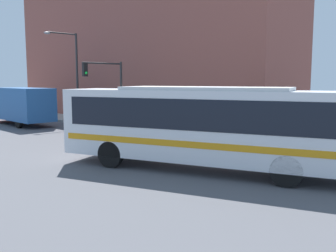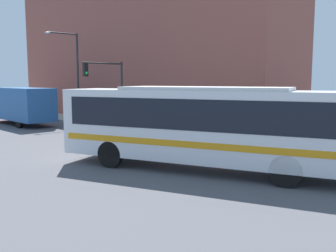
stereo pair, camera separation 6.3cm
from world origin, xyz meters
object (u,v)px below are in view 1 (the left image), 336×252
at_px(street_lamp, 73,69).
at_px(pedestrian_mid_block, 176,120).
at_px(delivery_truck, 20,105).
at_px(traffic_light_pole, 108,82).
at_px(fire_hydrant, 217,134).
at_px(city_bus, 205,122).
at_px(pedestrian_near_corner, 144,116).

height_order(street_lamp, pedestrian_mid_block, street_lamp).
height_order(delivery_truck, traffic_light_pole, traffic_light_pole).
height_order(delivery_truck, fire_hydrant, delivery_truck).
xyz_separation_m(city_bus, fire_hydrant, (5.39, 3.48, -1.39)).
distance_m(pedestrian_near_corner, pedestrian_mid_block, 3.19).
relative_size(city_bus, delivery_truck, 1.48).
relative_size(city_bus, pedestrian_mid_block, 7.28).
distance_m(delivery_truck, fire_hydrant, 17.05).
xyz_separation_m(delivery_truck, street_lamp, (3.74, -1.79, 2.86)).
bearing_deg(pedestrian_mid_block, traffic_light_pole, 112.63).
height_order(city_bus, delivery_truck, city_bus).
relative_size(traffic_light_pole, pedestrian_near_corner, 2.91).
distance_m(city_bus, delivery_truck, 20.10).
height_order(traffic_light_pole, pedestrian_near_corner, traffic_light_pole).
height_order(delivery_truck, pedestrian_mid_block, delivery_truck).
distance_m(traffic_light_pole, pedestrian_mid_block, 5.66).
distance_m(fire_hydrant, street_lamp, 15.28).
xyz_separation_m(street_lamp, pedestrian_near_corner, (1.14, -7.53, -3.49)).
bearing_deg(fire_hydrant, city_bus, -147.20).
bearing_deg(traffic_light_pole, pedestrian_near_corner, -37.10).
bearing_deg(fire_hydrant, pedestrian_near_corner, 82.24).
bearing_deg(street_lamp, city_bus, -106.04).
bearing_deg(street_lamp, delivery_truck, 154.38).
xyz_separation_m(city_bus, street_lamp, (5.25, 18.24, 2.55)).
height_order(traffic_light_pole, pedestrian_mid_block, traffic_light_pole).
relative_size(delivery_truck, pedestrian_mid_block, 4.91).
bearing_deg(traffic_light_pole, street_lamp, 81.48).
distance_m(delivery_truck, street_lamp, 5.04).
bearing_deg(pedestrian_mid_block, street_lamp, 95.71).
distance_m(city_bus, traffic_light_pole, 13.08).
height_order(fire_hydrant, street_lamp, street_lamp).
bearing_deg(pedestrian_mid_block, delivery_truck, 111.04).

